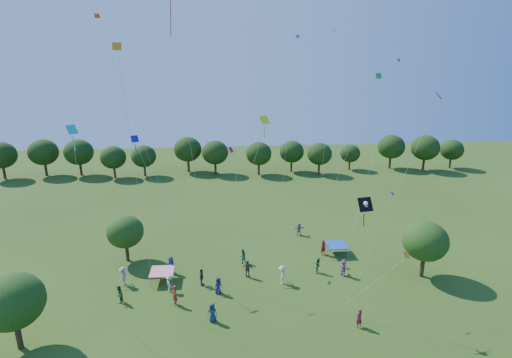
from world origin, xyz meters
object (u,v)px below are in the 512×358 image
(tent_red_stripe, at_px, (162,271))
(red_high_kite, at_px, (177,53))
(near_tree_east, at_px, (426,241))
(pirate_kite, at_px, (364,206))
(tent_blue, at_px, (337,245))
(near_tree_west, at_px, (12,301))
(near_tree_north, at_px, (125,232))

(tent_red_stripe, bearing_deg, red_high_kite, -11.40)
(near_tree_east, distance_m, pirate_kite, 11.11)
(tent_red_stripe, height_order, tent_blue, same)
(tent_red_stripe, distance_m, red_high_kite, 19.93)
(near_tree_west, relative_size, pirate_kite, 0.68)
(near_tree_north, bearing_deg, near_tree_east, -11.52)
(near_tree_west, bearing_deg, tent_red_stripe, 42.67)
(near_tree_north, bearing_deg, pirate_kite, -27.29)
(near_tree_north, distance_m, near_tree_east, 29.83)
(tent_blue, bearing_deg, near_tree_west, -155.53)
(red_high_kite, bearing_deg, pirate_kite, -22.13)
(tent_red_stripe, relative_size, tent_blue, 1.00)
(near_tree_west, height_order, tent_blue, near_tree_west)
(near_tree_east, xyz_separation_m, tent_blue, (-6.89, 5.41, -2.70))
(near_tree_north, height_order, pirate_kite, pirate_kite)
(tent_red_stripe, xyz_separation_m, tent_blue, (18.13, 3.98, 0.00))
(near_tree_west, relative_size, near_tree_north, 1.18)
(tent_blue, bearing_deg, pirate_kite, -97.28)
(near_tree_north, height_order, tent_red_stripe, near_tree_north)
(near_tree_west, xyz_separation_m, pirate_kite, (25.97, 2.12, 5.50))
(pirate_kite, bearing_deg, near_tree_north, 152.71)
(near_tree_north, bearing_deg, tent_blue, -1.40)
(near_tree_east, bearing_deg, near_tree_north, 168.48)
(tent_red_stripe, height_order, red_high_kite, red_high_kite)
(near_tree_west, xyz_separation_m, red_high_kite, (11.73, 7.92, 16.89))
(red_high_kite, bearing_deg, near_tree_north, 143.29)
(near_tree_north, xyz_separation_m, tent_red_stripe, (4.19, -4.53, -2.27))
(near_tree_east, height_order, tent_blue, near_tree_east)
(near_tree_north, bearing_deg, tent_red_stripe, -47.19)
(tent_blue, bearing_deg, near_tree_east, -38.12)
(near_tree_east, bearing_deg, pirate_kite, -149.25)
(near_tree_north, height_order, near_tree_east, near_tree_east)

